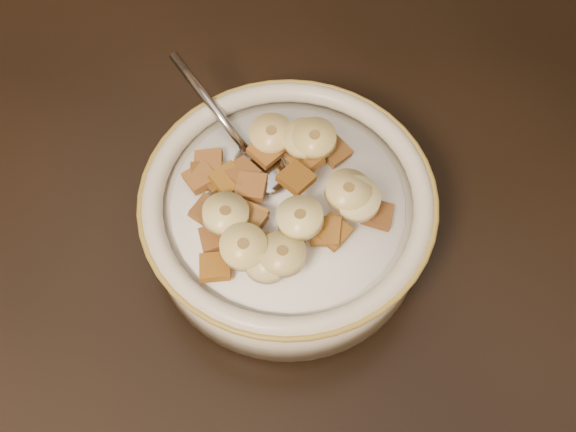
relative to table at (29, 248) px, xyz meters
The scene contains 41 objects.
table is the anchor object (origin of this frame).
chair 0.79m from the table, 79.16° to the left, with size 0.37×0.37×0.84m, color black.
cereal_bowl 0.21m from the table, 28.52° to the left, with size 0.20×0.20×0.05m, color beige.
milk 0.21m from the table, 28.52° to the left, with size 0.17×0.17×0.00m, color white.
spoon 0.20m from the table, 36.44° to the left, with size 0.04×0.05×0.01m, color #A0A3AC.
cereal_square_0 0.18m from the table, ahead, with size 0.02×0.02×0.01m, color #8A5B18.
cereal_square_1 0.20m from the table, 15.54° to the left, with size 0.02×0.02×0.01m, color brown.
cereal_square_2 0.28m from the table, 25.89° to the left, with size 0.02×0.02×0.01m, color brown.
cereal_square_3 0.16m from the table, 35.25° to the left, with size 0.02×0.02×0.01m, color #995522.
cereal_square_4 0.19m from the table, 19.69° to the left, with size 0.02×0.02×0.01m, color brown.
cereal_square_5 0.20m from the table, 29.90° to the left, with size 0.02×0.02×0.01m, color olive.
cereal_square_6 0.23m from the table, 29.84° to the left, with size 0.02×0.02×0.01m, color brown.
cereal_square_7 0.20m from the table, 21.18° to the left, with size 0.02×0.02×0.01m, color #925D2F.
cereal_square_8 0.20m from the table, 16.13° to the left, with size 0.02×0.02×0.01m, color brown.
cereal_square_9 0.25m from the table, 21.41° to the left, with size 0.02×0.02×0.01m, color brown.
cereal_square_10 0.23m from the table, 35.06° to the left, with size 0.02×0.02×0.01m, color #623210.
cereal_square_11 0.20m from the table, 15.64° to the left, with size 0.02×0.02×0.01m, color brown.
cereal_square_12 0.18m from the table, 32.75° to the left, with size 0.02×0.02×0.01m, color brown.
cereal_square_13 0.16m from the table, 36.28° to the left, with size 0.02×0.02×0.01m, color brown.
cereal_square_14 0.17m from the table, 17.49° to the left, with size 0.02×0.02×0.01m, color brown.
cereal_square_15 0.24m from the table, 21.32° to the left, with size 0.02×0.02×0.01m, color brown.
cereal_square_16 0.17m from the table, 24.91° to the left, with size 0.02×0.02×0.01m, color #975F34.
cereal_square_17 0.25m from the table, 37.37° to the left, with size 0.02×0.02×0.01m, color brown.
cereal_square_18 0.23m from the table, 39.86° to the left, with size 0.02×0.02×0.01m, color brown.
cereal_square_19 0.19m from the table, 34.17° to the left, with size 0.02×0.02×0.01m, color brown.
cereal_square_20 0.21m from the table, 16.34° to the left, with size 0.02×0.02×0.01m, color olive.
cereal_square_21 0.21m from the table, 38.58° to the left, with size 0.02×0.02×0.01m, color brown.
cereal_square_22 0.22m from the table, 16.81° to the left, with size 0.02×0.02×0.01m, color brown.
cereal_square_23 0.17m from the table, 34.63° to the left, with size 0.02×0.02×0.01m, color brown.
cereal_square_24 0.17m from the table, 40.28° to the left, with size 0.02×0.02×0.01m, color olive.
cereal_square_25 0.20m from the table, 22.01° to the left, with size 0.02×0.02×0.01m, color brown.
banana_slice_0 0.21m from the table, 13.02° to the left, with size 0.03×0.03×0.01m, color beige.
banana_slice_1 0.22m from the table, 14.36° to the left, with size 0.03×0.03×0.01m, color #DEC974.
banana_slice_2 0.27m from the table, 25.78° to the left, with size 0.03×0.03×0.01m, color #FDF0A1.
banana_slice_3 0.24m from the table, 38.78° to the left, with size 0.03×0.03×0.01m, color #FBDA7A.
banana_slice_4 0.24m from the table, 38.16° to the left, with size 0.03×0.03×0.01m, color #D2B767.
banana_slice_5 0.20m from the table, 13.74° to the left, with size 0.03×0.03×0.01m, color #E1C46F.
banana_slice_6 0.22m from the table, 41.65° to the left, with size 0.03×0.03×0.01m, color #ECC982.
banana_slice_7 0.19m from the table, 20.94° to the left, with size 0.03×0.03×0.01m, color #FFF297.
banana_slice_8 0.26m from the table, 26.83° to the left, with size 0.03×0.03×0.01m, color #DAC16F.
banana_slice_9 0.23m from the table, 21.38° to the left, with size 0.03×0.03×0.01m, color #F8EEA0.
Camera 1 is at (0.30, -0.13, 1.24)m, focal length 45.00 mm.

